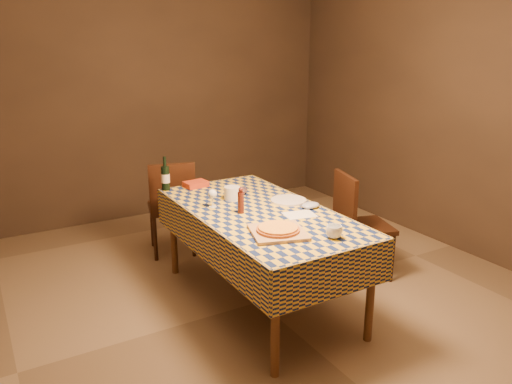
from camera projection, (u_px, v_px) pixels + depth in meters
room at (260, 134)px, 3.57m from camera, size 5.00×5.10×2.70m
dining_table at (259, 220)px, 3.76m from camera, size 0.94×1.84×0.77m
cutting_board at (278, 232)px, 3.28m from camera, size 0.43×0.43×0.02m
pizza at (278, 229)px, 3.27m from camera, size 0.34×0.34×0.03m
pepper_mill at (241, 201)px, 3.65m from camera, size 0.05×0.05×0.20m
bowl at (239, 192)px, 4.12m from camera, size 0.17×0.17×0.04m
wine_glass at (212, 195)px, 3.78m from camera, size 0.07×0.07×0.14m
wine_bottle at (165, 178)px, 4.22m from camera, size 0.09×0.09×0.29m
deli_tub at (232, 193)px, 3.98m from camera, size 0.15×0.15×0.11m
takeout_container at (196, 184)px, 4.33m from camera, size 0.21×0.16×0.05m
white_plate at (288, 200)px, 3.94m from camera, size 0.35×0.35×0.02m
tumbler at (334, 232)px, 3.20m from camera, size 0.11×0.11×0.08m
flour_patch at (300, 215)px, 3.64m from camera, size 0.25×0.21×0.00m
flour_bag at (310, 205)px, 3.79m from camera, size 0.15×0.11×0.04m
chair_far at (172, 203)px, 4.70m from camera, size 0.51×0.52×0.93m
chair_right at (356, 220)px, 4.26m from camera, size 0.53×0.52×0.93m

